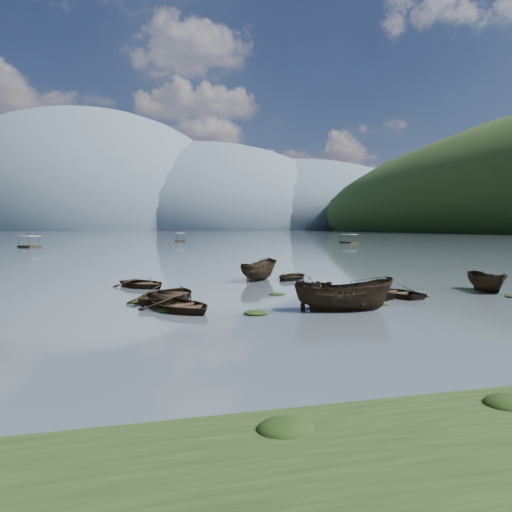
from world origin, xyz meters
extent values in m
plane|color=#475159|center=(0.00, 0.00, 0.00)|extent=(2400.00, 2400.00, 0.00)
ellipsoid|color=#475666|center=(-60.00, 900.00, 0.00)|extent=(520.00, 520.00, 340.00)
ellipsoid|color=#475666|center=(140.00, 900.00, 0.00)|extent=(520.00, 520.00, 260.00)
ellipsoid|color=#475666|center=(320.00, 900.00, 0.00)|extent=(520.00, 520.00, 220.00)
imported|color=black|center=(-6.18, 2.88, 0.00)|extent=(4.58, 5.19, 0.89)
imported|color=black|center=(-6.37, 6.29, 0.00)|extent=(5.38, 6.04, 1.03)
imported|color=black|center=(1.22, 0.80, 0.00)|extent=(4.98, 2.86, 1.81)
imported|color=black|center=(6.34, 4.75, 0.00)|extent=(3.43, 4.32, 0.80)
imported|color=black|center=(3.73, 3.69, 0.00)|extent=(4.45, 3.43, 0.85)
imported|color=black|center=(12.89, 5.12, 0.00)|extent=(2.28, 4.05, 1.47)
imported|color=black|center=(-7.47, 12.93, 0.00)|extent=(4.68, 5.13, 0.87)
imported|color=black|center=(3.55, 14.97, 0.00)|extent=(4.55, 4.81, 0.81)
imported|color=black|center=(0.99, 14.85, 0.00)|extent=(4.36, 4.62, 1.79)
ellipsoid|color=black|center=(-3.00, 0.99, 0.00)|extent=(1.16, 0.95, 0.25)
ellipsoid|color=black|center=(-6.79, 2.82, 0.00)|extent=(1.03, 0.83, 0.23)
ellipsoid|color=black|center=(3.83, 2.08, 0.00)|extent=(1.06, 0.85, 0.23)
ellipsoid|color=black|center=(5.10, 4.40, 0.00)|extent=(0.84, 0.71, 0.19)
ellipsoid|color=black|center=(-8.00, 5.98, 0.00)|extent=(1.09, 0.88, 0.23)
ellipsoid|color=black|center=(-0.07, 7.09, 0.00)|extent=(0.94, 0.78, 0.19)
ellipsoid|color=black|center=(5.88, 9.16, 0.00)|extent=(1.15, 0.92, 0.25)
camera|label=1|loc=(-8.91, -20.59, 3.94)|focal=35.00mm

